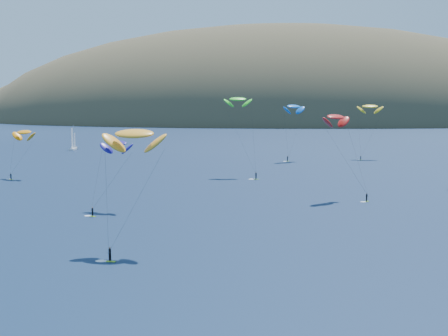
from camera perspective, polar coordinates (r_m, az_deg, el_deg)
name	(u,v)px	position (r m, az deg, el deg)	size (l,w,h in m)	color
island	(300,132)	(615.65, 6.94, 3.32)	(730.00, 300.00, 210.00)	#3D3526
sailboat	(73,148)	(288.74, -13.61, 1.80)	(9.12, 7.90, 11.36)	silver
kitesurfer_1	(24,132)	(194.47, -17.82, 3.13)	(9.33, 9.58, 15.92)	#93D818
kitesurfer_2	(134,134)	(99.18, -8.21, 3.10)	(10.16, 11.66, 21.11)	#93D818
kitesurfer_3	(238,99)	(190.96, 1.29, 6.29)	(10.84, 12.70, 25.55)	#93D818
kitesurfer_4	(294,107)	(236.42, 6.39, 5.61)	(10.13, 9.62, 22.97)	#93D818
kitesurfer_9	(336,117)	(149.79, 10.19, 4.61)	(11.91, 9.84, 21.69)	#93D818
kitesurfer_10	(117,143)	(135.62, -9.79, 2.23)	(8.26, 12.72, 16.30)	#93D818
kitesurfer_11	(370,106)	(250.07, 13.21, 5.51)	(9.82, 11.16, 22.84)	#93D818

